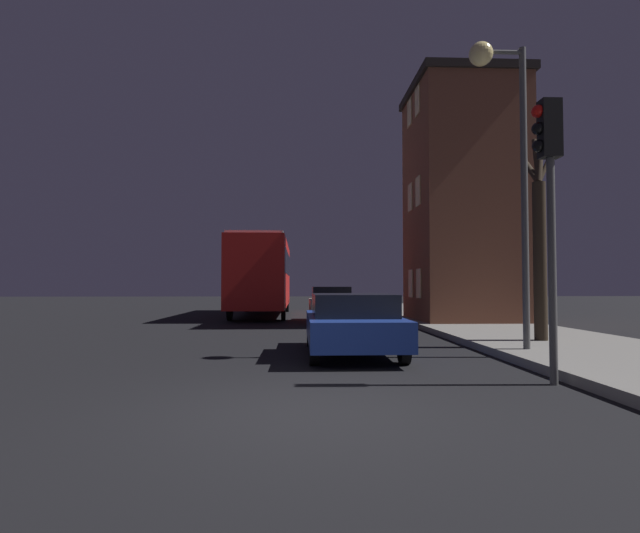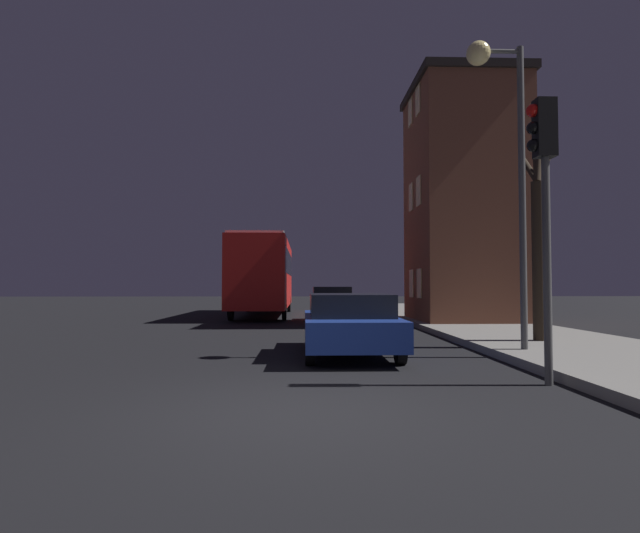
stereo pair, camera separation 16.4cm
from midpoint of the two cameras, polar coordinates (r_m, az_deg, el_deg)
The scene contains 8 objects.
ground_plane at distance 6.18m, azimuth -1.94°, elevation -16.26°, with size 120.00×120.00×0.00m, color black.
brick_building at distance 20.43m, azimuth 15.79°, elevation 7.25°, with size 4.07×4.66×9.24m.
streetlamp at distance 11.65m, azimuth 19.73°, elevation 15.27°, with size 1.22×0.51×6.51m.
traffic_light at distance 8.48m, azimuth 24.16°, elevation 9.07°, with size 0.43×0.24×4.36m.
bare_tree at distance 13.38m, azimuth 23.45°, elevation 3.08°, with size 0.96×1.67×5.12m.
bus at distance 24.87m, azimuth -6.76°, elevation -0.54°, with size 2.48×10.40×3.69m.
car_near_lane at distance 10.89m, azimuth 3.21°, elevation -6.41°, with size 1.89×4.36×1.32m.
car_mid_lane at distance 20.51m, azimuth 0.98°, elevation -4.20°, with size 1.70×3.80×1.44m.
Camera 1 is at (-0.13, -5.99, 1.51)m, focal length 28.00 mm.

